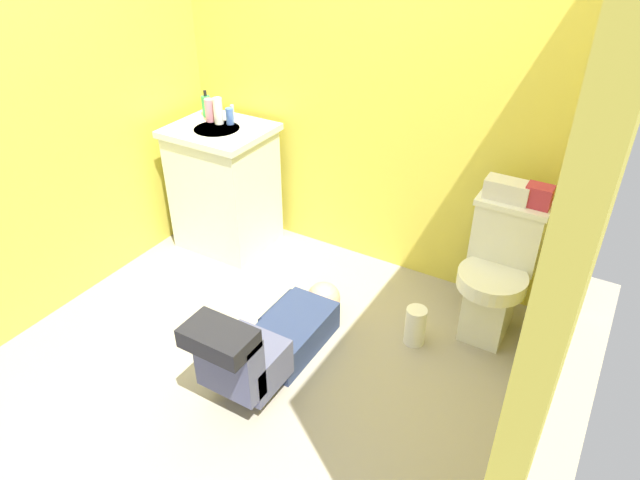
% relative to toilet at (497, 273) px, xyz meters
% --- Properties ---
extents(ground_plane, '(3.03, 2.98, 0.04)m').
position_rel_toilet_xyz_m(ground_plane, '(-0.91, -0.69, -0.39)').
color(ground_plane, '#9D9483').
extents(wall_back, '(2.69, 0.08, 2.40)m').
position_rel_toilet_xyz_m(wall_back, '(-0.91, 0.34, 0.83)').
color(wall_back, '#DBCA45').
rests_on(wall_back, ground_plane).
extents(wall_left, '(0.08, 1.98, 2.40)m').
position_rel_toilet_xyz_m(wall_left, '(-2.22, -0.69, 0.83)').
color(wall_left, '#DBCA45').
rests_on(wall_left, ground_plane).
extents(wall_right, '(0.08, 1.98, 2.40)m').
position_rel_toilet_xyz_m(wall_right, '(0.39, -0.69, 0.83)').
color(wall_right, '#DBCA45').
rests_on(wall_right, ground_plane).
extents(toilet, '(0.36, 0.46, 0.75)m').
position_rel_toilet_xyz_m(toilet, '(0.00, 0.00, 0.00)').
color(toilet, white).
rests_on(toilet, ground_plane).
extents(vanity_cabinet, '(0.60, 0.52, 0.82)m').
position_rel_toilet_xyz_m(vanity_cabinet, '(-1.78, -0.02, 0.05)').
color(vanity_cabinet, silver).
rests_on(vanity_cabinet, ground_plane).
extents(faucet, '(0.02, 0.02, 0.10)m').
position_rel_toilet_xyz_m(faucet, '(-1.78, 0.12, 0.50)').
color(faucet, silver).
rests_on(faucet, vanity_cabinet).
extents(person_plumber, '(0.39, 1.06, 0.52)m').
position_rel_toilet_xyz_m(person_plumber, '(-0.85, -0.86, -0.19)').
color(person_plumber, navy).
rests_on(person_plumber, ground_plane).
extents(tissue_box, '(0.22, 0.11, 0.10)m').
position_rel_toilet_xyz_m(tissue_box, '(-0.05, 0.09, 0.43)').
color(tissue_box, silver).
rests_on(tissue_box, toilet).
extents(toiletry_bag, '(0.12, 0.09, 0.11)m').
position_rel_toilet_xyz_m(toiletry_bag, '(0.10, 0.09, 0.44)').
color(toiletry_bag, '#B22D3F').
rests_on(toiletry_bag, toilet).
extents(soap_dispenser, '(0.06, 0.06, 0.17)m').
position_rel_toilet_xyz_m(soap_dispenser, '(-1.97, 0.10, 0.52)').
color(soap_dispenser, green).
rests_on(soap_dispenser, vanity_cabinet).
extents(bottle_pink, '(0.06, 0.06, 0.14)m').
position_rel_toilet_xyz_m(bottle_pink, '(-1.89, 0.04, 0.52)').
color(bottle_pink, pink).
rests_on(bottle_pink, vanity_cabinet).
extents(bottle_white, '(0.06, 0.06, 0.16)m').
position_rel_toilet_xyz_m(bottle_white, '(-1.82, 0.03, 0.53)').
color(bottle_white, white).
rests_on(bottle_white, vanity_cabinet).
extents(bottle_blue, '(0.05, 0.05, 0.10)m').
position_rel_toilet_xyz_m(bottle_blue, '(-1.75, 0.06, 0.50)').
color(bottle_blue, '#3F62B4').
rests_on(bottle_blue, vanity_cabinet).
extents(paper_towel_roll, '(0.11, 0.11, 0.22)m').
position_rel_toilet_xyz_m(paper_towel_roll, '(-0.30, -0.32, -0.26)').
color(paper_towel_roll, white).
rests_on(paper_towel_roll, ground_plane).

